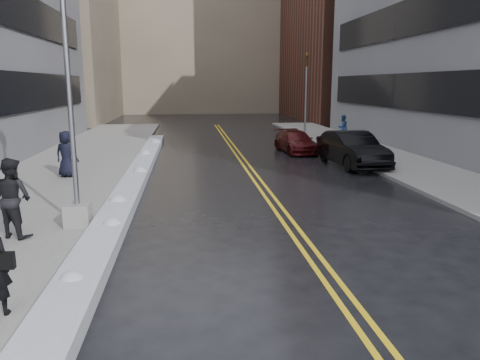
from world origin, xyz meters
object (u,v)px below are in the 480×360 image
object	(u,v)px
pedestrian_b	(12,198)
pedestrian_east	(343,127)
car_black	(352,149)
car_maroon	(296,142)
lamppost	(72,138)
traffic_signal	(306,91)
pedestrian_c	(66,154)
fire_hydrant	(390,158)

from	to	relation	value
pedestrian_b	pedestrian_east	bearing A→B (deg)	-100.15
pedestrian_east	car_black	world-z (taller)	pedestrian_east
pedestrian_b	car_maroon	bearing A→B (deg)	-98.30
lamppost	car_maroon	size ratio (longest dim) A/B	1.79
lamppost	pedestrian_b	size ratio (longest dim) A/B	3.82
pedestrian_east	car_maroon	bearing A→B (deg)	21.24
traffic_signal	car_black	size ratio (longest dim) A/B	1.18
pedestrian_c	car_maroon	xyz separation A→B (m)	(11.19, 6.87, -0.48)
fire_hydrant	car_maroon	xyz separation A→B (m)	(-3.07, 5.93, 0.07)
lamppost	car_maroon	distance (m)	16.82
fire_hydrant	pedestrian_b	world-z (taller)	pedestrian_b
pedestrian_b	pedestrian_c	bearing A→B (deg)	-58.11
fire_hydrant	traffic_signal	bearing A→B (deg)	92.05
traffic_signal	pedestrian_east	world-z (taller)	traffic_signal
pedestrian_b	car_black	world-z (taller)	pedestrian_b
traffic_signal	car_black	world-z (taller)	traffic_signal
pedestrian_east	car_black	size ratio (longest dim) A/B	0.33
pedestrian_b	lamppost	bearing A→B (deg)	-122.98
lamppost	pedestrian_east	xyz separation A→B (m)	(13.59, 18.63, -1.55)
fire_hydrant	car_maroon	bearing A→B (deg)	117.36
traffic_signal	pedestrian_east	size ratio (longest dim) A/B	3.58
fire_hydrant	car_maroon	world-z (taller)	car_maroon
lamppost	car_black	world-z (taller)	lamppost
lamppost	car_black	distance (m)	14.13
pedestrian_east	car_maroon	distance (m)	6.42
lamppost	pedestrian_b	bearing A→B (deg)	-150.43
fire_hydrant	pedestrian_east	distance (m)	10.72
pedestrian_east	car_black	bearing A→B (deg)	48.03
fire_hydrant	pedestrian_c	bearing A→B (deg)	-176.26
lamppost	pedestrian_east	bearing A→B (deg)	53.90
fire_hydrant	car_black	bearing A→B (deg)	147.67
pedestrian_b	pedestrian_c	world-z (taller)	pedestrian_b
traffic_signal	car_maroon	size ratio (longest dim) A/B	1.41
lamppost	fire_hydrant	size ratio (longest dim) A/B	10.45
pedestrian_east	fire_hydrant	bearing A→B (deg)	57.18
lamppost	pedestrian_east	world-z (taller)	lamppost
fire_hydrant	traffic_signal	world-z (taller)	traffic_signal
pedestrian_east	car_maroon	world-z (taller)	pedestrian_east
pedestrian_b	car_maroon	size ratio (longest dim) A/B	0.47
fire_hydrant	pedestrian_c	xyz separation A→B (m)	(-14.26, -0.93, 0.55)
pedestrian_c	pedestrian_east	size ratio (longest dim) A/B	1.13
fire_hydrant	lamppost	bearing A→B (deg)	-146.96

